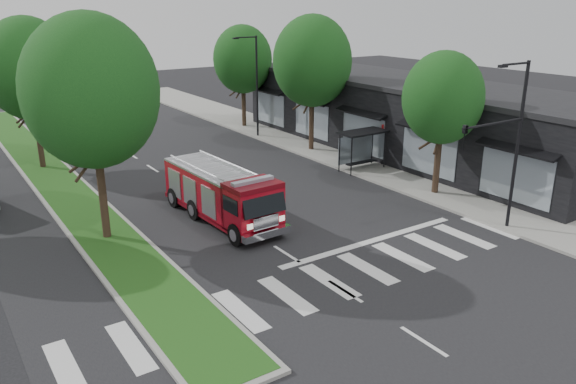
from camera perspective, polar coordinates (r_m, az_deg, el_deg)
name	(u,v)px	position (r m, az deg, el deg)	size (l,w,h in m)	color
ground	(287,254)	(24.60, -0.13, -6.33)	(140.00, 140.00, 0.00)	black
sidewalk_right	(357,160)	(39.24, 6.99, 3.29)	(5.00, 80.00, 0.15)	gray
median	(50,175)	(38.52, -23.02, 1.61)	(3.00, 50.00, 0.15)	gray
storefront_row	(406,118)	(41.71, 11.87, 7.37)	(8.00, 30.00, 5.00)	black
bus_shelter	(361,140)	(36.58, 7.44, 5.31)	(3.20, 1.60, 2.61)	black
tree_right_near	(443,98)	(31.87, 15.46, 9.18)	(4.40, 4.40, 8.05)	black
tree_right_mid	(312,61)	(40.55, 2.48, 13.13)	(5.60, 5.60, 9.72)	black
tree_right_far	(243,59)	(49.00, -4.63, 13.28)	(5.00, 5.00, 8.73)	black
tree_median_near	(91,92)	(25.62, -19.38, 9.59)	(5.80, 5.80, 10.16)	black
tree_median_far	(29,69)	(39.27, -24.82, 11.29)	(5.60, 5.60, 9.72)	black
streetlight_right_near	(507,137)	(27.24, 21.35, 5.24)	(4.08, 0.22, 8.00)	black
streetlight_right_far	(255,82)	(45.13, -3.35, 11.12)	(2.11, 0.20, 8.00)	black
fire_engine	(221,194)	(28.14, -6.79, -0.17)	(2.89, 8.37, 2.86)	#59040C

